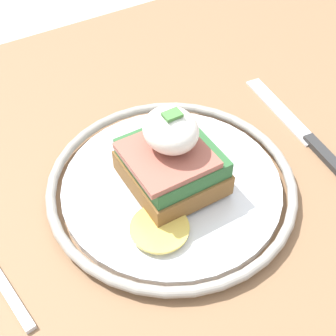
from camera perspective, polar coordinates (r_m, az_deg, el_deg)
dining_table at (r=0.58m, az=-0.25°, el=-9.91°), size 0.97×0.68×0.72m
plate at (r=0.47m, az=0.00°, el=-2.28°), size 0.25×0.25×0.02m
sandwich at (r=0.44m, az=0.08°, el=0.99°), size 0.11×0.12×0.09m
knife at (r=0.55m, az=16.74°, el=3.47°), size 0.04×0.20×0.01m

